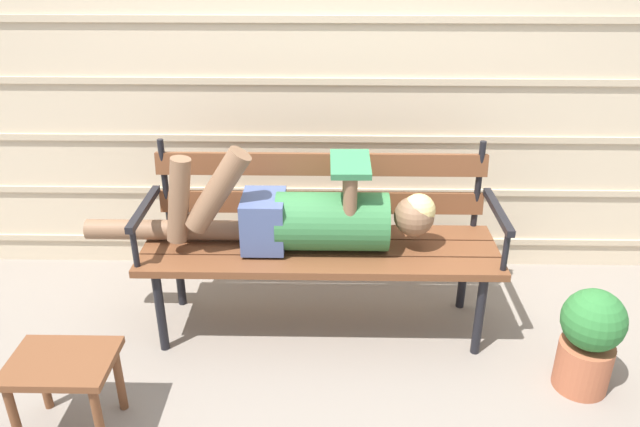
# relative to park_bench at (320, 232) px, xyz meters

# --- Properties ---
(ground_plane) EXTENTS (12.00, 12.00, 0.00)m
(ground_plane) POSITION_rel_park_bench_xyz_m (-0.00, -0.16, -0.51)
(ground_plane) COLOR gray
(house_siding) EXTENTS (5.27, 0.08, 2.23)m
(house_siding) POSITION_rel_park_bench_xyz_m (-0.00, 0.60, 0.61)
(house_siding) COLOR beige
(house_siding) RESTS_ON ground
(park_bench) EXTENTS (1.71, 0.52, 0.92)m
(park_bench) POSITION_rel_park_bench_xyz_m (0.00, 0.00, 0.00)
(park_bench) COLOR brown
(park_bench) RESTS_ON ground
(reclining_person) EXTENTS (1.68, 0.28, 0.53)m
(reclining_person) POSITION_rel_park_bench_xyz_m (-0.08, -0.07, 0.12)
(reclining_person) COLOR #33703D
(footstool) EXTENTS (0.40, 0.31, 0.36)m
(footstool) POSITION_rel_park_bench_xyz_m (-0.99, -0.79, -0.22)
(footstool) COLOR brown
(footstool) RESTS_ON ground
(potted_plant) EXTENTS (0.27, 0.27, 0.49)m
(potted_plant) POSITION_rel_park_bench_xyz_m (1.17, -0.49, -0.25)
(potted_plant) COLOR #AD5B3D
(potted_plant) RESTS_ON ground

